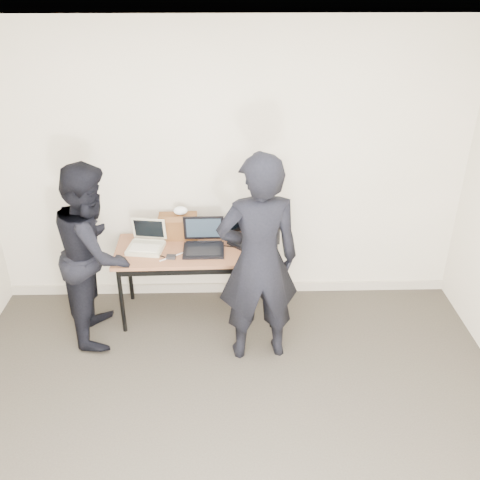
{
  "coord_description": "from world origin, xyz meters",
  "views": [
    {
      "loc": [
        -0.0,
        -2.44,
        3.13
      ],
      "look_at": [
        0.1,
        1.6,
        0.95
      ],
      "focal_mm": 40.0,
      "sensor_mm": 36.0,
      "label": 1
    }
  ],
  "objects_px": {
    "desk": "(197,254)",
    "leather_satchel": "(178,226)",
    "laptop_center": "(204,242)",
    "laptop_right": "(243,236)",
    "person_typist": "(258,261)",
    "person_observer": "(94,252)",
    "equipment_box": "(264,230)",
    "laptop_beige": "(146,243)"
  },
  "relations": [
    {
      "from": "desk",
      "to": "leather_satchel",
      "type": "distance_m",
      "value": 0.34
    },
    {
      "from": "laptop_right",
      "to": "laptop_center",
      "type": "bearing_deg",
      "value": 157.05
    },
    {
      "from": "person_typist",
      "to": "person_observer",
      "type": "bearing_deg",
      "value": -21.59
    },
    {
      "from": "laptop_right",
      "to": "leather_satchel",
      "type": "bearing_deg",
      "value": 128.72
    },
    {
      "from": "laptop_right",
      "to": "equipment_box",
      "type": "height_order",
      "value": "laptop_right"
    },
    {
      "from": "person_observer",
      "to": "laptop_right",
      "type": "bearing_deg",
      "value": -78.64
    },
    {
      "from": "leather_satchel",
      "to": "equipment_box",
      "type": "xyz_separation_m",
      "value": [
        0.81,
        -0.04,
        -0.04
      ]
    },
    {
      "from": "laptop_center",
      "to": "laptop_beige",
      "type": "bearing_deg",
      "value": 177.48
    },
    {
      "from": "desk",
      "to": "laptop_right",
      "type": "bearing_deg",
      "value": 17.99
    },
    {
      "from": "laptop_right",
      "to": "leather_satchel",
      "type": "height_order",
      "value": "leather_satchel"
    },
    {
      "from": "desk",
      "to": "laptop_beige",
      "type": "xyz_separation_m",
      "value": [
        -0.46,
        0.03,
        0.11
      ]
    },
    {
      "from": "laptop_center",
      "to": "equipment_box",
      "type": "xyz_separation_m",
      "value": [
        0.56,
        0.18,
        0.02
      ]
    },
    {
      "from": "leather_satchel",
      "to": "laptop_center",
      "type": "bearing_deg",
      "value": -42.82
    },
    {
      "from": "laptop_center",
      "to": "laptop_right",
      "type": "relative_size",
      "value": 0.87
    },
    {
      "from": "laptop_center",
      "to": "equipment_box",
      "type": "bearing_deg",
      "value": 17.61
    },
    {
      "from": "leather_satchel",
      "to": "person_observer",
      "type": "relative_size",
      "value": 0.22
    },
    {
      "from": "laptop_right",
      "to": "leather_satchel",
      "type": "xyz_separation_m",
      "value": [
        -0.61,
        0.08,
        0.07
      ]
    },
    {
      "from": "person_typist",
      "to": "laptop_center",
      "type": "bearing_deg",
      "value": -59.29
    },
    {
      "from": "equipment_box",
      "to": "laptop_right",
      "type": "bearing_deg",
      "value": -168.25
    },
    {
      "from": "laptop_beige",
      "to": "laptop_right",
      "type": "height_order",
      "value": "laptop_beige"
    },
    {
      "from": "laptop_right",
      "to": "equipment_box",
      "type": "xyz_separation_m",
      "value": [
        0.2,
        0.04,
        0.03
      ]
    },
    {
      "from": "person_typist",
      "to": "person_observer",
      "type": "height_order",
      "value": "person_typist"
    },
    {
      "from": "leather_satchel",
      "to": "person_typist",
      "type": "relative_size",
      "value": 0.2
    },
    {
      "from": "equipment_box",
      "to": "person_typist",
      "type": "relative_size",
      "value": 0.16
    },
    {
      "from": "equipment_box",
      "to": "person_typist",
      "type": "height_order",
      "value": "person_typist"
    },
    {
      "from": "person_typist",
      "to": "equipment_box",
      "type": "bearing_deg",
      "value": -104.28
    },
    {
      "from": "leather_satchel",
      "to": "person_observer",
      "type": "bearing_deg",
      "value": -147.95
    },
    {
      "from": "leather_satchel",
      "to": "laptop_right",
      "type": "bearing_deg",
      "value": -8.33
    },
    {
      "from": "person_typist",
      "to": "leather_satchel",
      "type": "bearing_deg",
      "value": -56.18
    },
    {
      "from": "equipment_box",
      "to": "person_typist",
      "type": "xyz_separation_m",
      "value": [
        -0.09,
        -0.78,
        0.12
      ]
    },
    {
      "from": "leather_satchel",
      "to": "person_typist",
      "type": "xyz_separation_m",
      "value": [
        0.71,
        -0.82,
        0.08
      ]
    },
    {
      "from": "leather_satchel",
      "to": "person_typist",
      "type": "height_order",
      "value": "person_typist"
    },
    {
      "from": "laptop_beige",
      "to": "person_observer",
      "type": "bearing_deg",
      "value": -139.67
    },
    {
      "from": "laptop_center",
      "to": "person_typist",
      "type": "xyz_separation_m",
      "value": [
        0.47,
        -0.6,
        0.14
      ]
    },
    {
      "from": "desk",
      "to": "person_typist",
      "type": "height_order",
      "value": "person_typist"
    },
    {
      "from": "desk",
      "to": "leather_satchel",
      "type": "bearing_deg",
      "value": 127.09
    },
    {
      "from": "laptop_beige",
      "to": "laptop_center",
      "type": "height_order",
      "value": "laptop_center"
    },
    {
      "from": "desk",
      "to": "laptop_beige",
      "type": "relative_size",
      "value": 4.22
    },
    {
      "from": "equipment_box",
      "to": "laptop_beige",
      "type": "bearing_deg",
      "value": -171.47
    },
    {
      "from": "laptop_beige",
      "to": "leather_satchel",
      "type": "height_order",
      "value": "laptop_beige"
    },
    {
      "from": "laptop_right",
      "to": "person_typist",
      "type": "xyz_separation_m",
      "value": [
        0.1,
        -0.74,
        0.16
      ]
    },
    {
      "from": "desk",
      "to": "laptop_right",
      "type": "relative_size",
      "value": 3.5
    }
  ]
}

